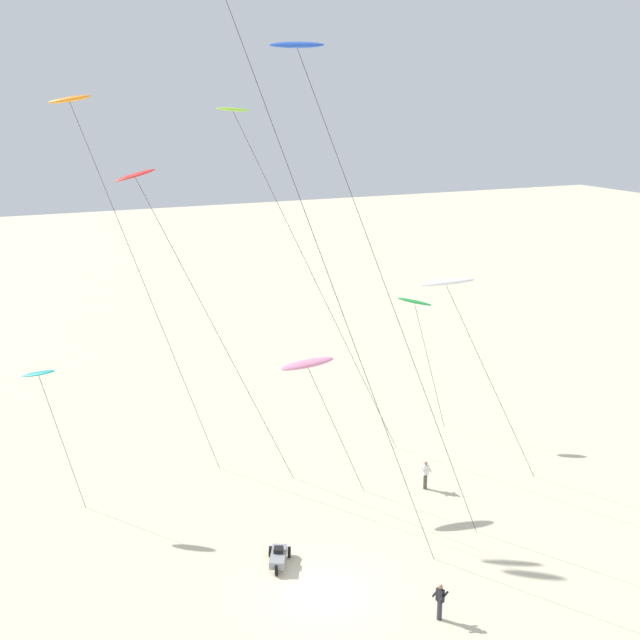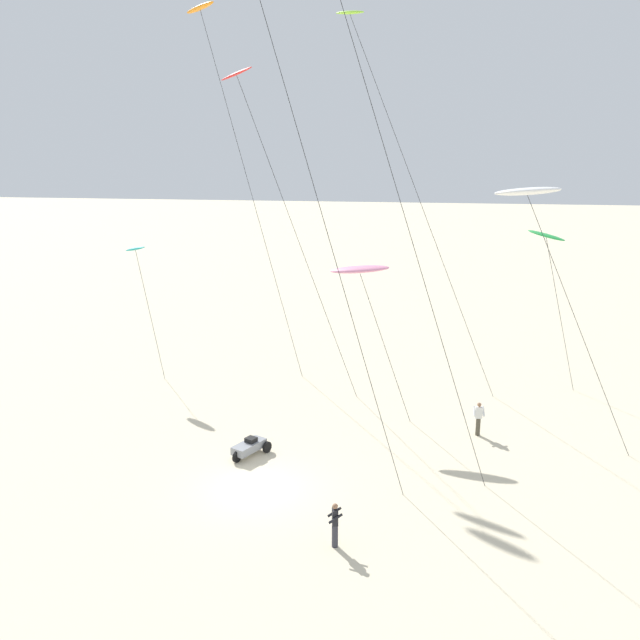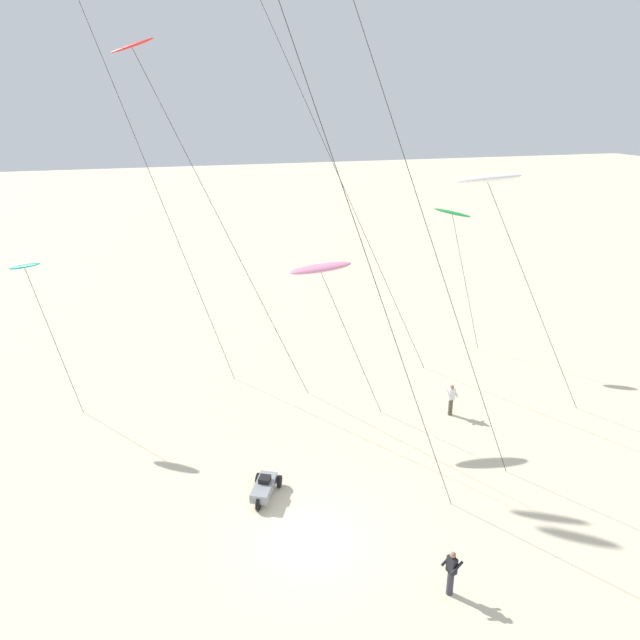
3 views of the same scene
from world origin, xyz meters
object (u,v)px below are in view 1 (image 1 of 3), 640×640
at_px(kite_pink, 307,364).
at_px(kite_white, 446,283).
at_px(kite_flyer_middle, 440,601).
at_px(kite_lime, 239,122).
at_px(kite_red, 139,184).
at_px(kite_magenta, 228,4).
at_px(kite_flyer_nearest, 425,474).
at_px(kite_green, 415,303).
at_px(beach_buggy, 278,556).
at_px(kite_blue, 302,58).
at_px(kite_teal, 39,376).
at_px(kite_orange, 72,106).

height_order(kite_pink, kite_white, kite_white).
height_order(kite_white, kite_flyer_middle, kite_white).
bearing_deg(kite_lime, kite_pink, -81.23).
bearing_deg(kite_red, kite_lime, 15.68).
height_order(kite_lime, kite_magenta, kite_magenta).
height_order(kite_flyer_nearest, kite_flyer_middle, same).
distance_m(kite_lime, kite_green, 15.99).
distance_m(kite_lime, beach_buggy, 24.03).
bearing_deg(kite_white, kite_lime, 135.79).
bearing_deg(kite_magenta, kite_green, 33.58).
bearing_deg(kite_flyer_nearest, beach_buggy, -160.21).
relative_size(kite_blue, kite_flyer_nearest, 14.24).
relative_size(kite_magenta, kite_flyer_nearest, 15.43).
height_order(kite_lime, kite_white, kite_lime).
xyz_separation_m(kite_flyer_nearest, beach_buggy, (-10.34, -3.72, -0.46)).
height_order(kite_red, kite_pink, kite_red).
relative_size(kite_magenta, kite_pink, 3.29).
height_order(kite_green, kite_flyer_middle, kite_green).
relative_size(kite_blue, kite_green, 2.67).
bearing_deg(kite_flyer_middle, kite_blue, 103.20).
bearing_deg(kite_teal, kite_red, 14.93).
bearing_deg(kite_blue, beach_buggy, -132.52).
distance_m(kite_magenta, kite_pink, 18.99).
relative_size(kite_pink, beach_buggy, 3.75).
relative_size(kite_blue, kite_flyer_middle, 14.24).
relative_size(kite_teal, kite_flyer_nearest, 4.73).
distance_m(kite_red, beach_buggy, 20.53).
height_order(kite_magenta, kite_white, kite_magenta).
bearing_deg(kite_pink, kite_flyer_middle, -88.23).
bearing_deg(kite_green, kite_lime, 170.91).
xyz_separation_m(kite_orange, kite_white, (17.90, -9.35, -9.40)).
xyz_separation_m(kite_red, kite_blue, (5.56, -9.13, 6.12)).
distance_m(kite_green, kite_flyer_middle, 22.17).
relative_size(kite_orange, kite_blue, 0.91).
xyz_separation_m(kite_orange, kite_green, (20.06, -2.50, -12.37)).
height_order(kite_teal, kite_white, kite_white).
distance_m(kite_teal, kite_magenta, 21.06).
height_order(kite_pink, kite_flyer_middle, kite_pink).
relative_size(kite_orange, kite_flyer_middle, 12.92).
xyz_separation_m(kite_red, kite_flyer_middle, (7.77, -18.52, -16.01)).
relative_size(kite_red, kite_pink, 2.27).
xyz_separation_m(kite_blue, beach_buggy, (-2.49, -2.72, -22.59)).
bearing_deg(beach_buggy, kite_orange, 112.23).
bearing_deg(kite_magenta, kite_pink, 41.17).
distance_m(kite_green, kite_flyer_nearest, 11.79).
distance_m(kite_white, kite_green, 7.77).
bearing_deg(kite_green, kite_red, 179.98).
bearing_deg(kite_flyer_middle, kite_pink, 91.77).
height_order(kite_flyer_nearest, beach_buggy, kite_flyer_nearest).
xyz_separation_m(kite_green, beach_buggy, (-14.20, -11.84, -8.10)).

